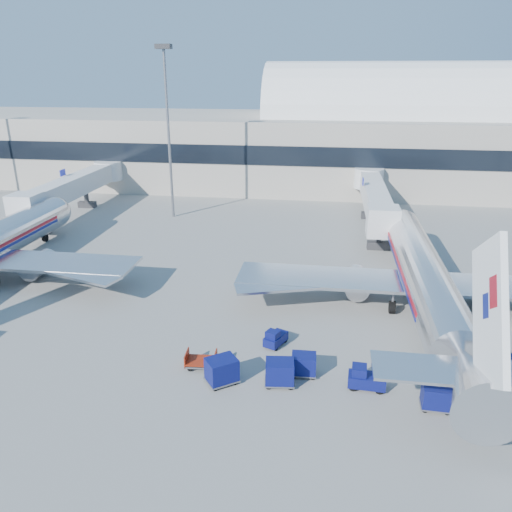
% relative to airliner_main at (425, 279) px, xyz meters
% --- Properties ---
extents(ground, '(260.00, 260.00, 0.00)m').
position_rel_airliner_main_xyz_m(ground, '(-10.00, -4.51, -2.93)').
color(ground, gray).
rests_on(ground, ground).
extents(terminal, '(170.00, 28.15, 21.00)m').
position_rel_airliner_main_xyz_m(terminal, '(-23.60, 51.46, 4.60)').
color(terminal, '#B2AA9E').
rests_on(terminal, ground).
extents(airliner_main, '(32.00, 37.26, 12.07)m').
position_rel_airliner_main_xyz_m(airliner_main, '(0.00, 0.00, 0.00)').
color(airliner_main, silver).
rests_on(airliner_main, ground).
extents(jetbridge_near, '(4.40, 27.50, 6.25)m').
position_rel_airliner_main_xyz_m(jetbridge_near, '(-2.40, 26.30, 1.00)').
color(jetbridge_near, silver).
rests_on(jetbridge_near, ground).
extents(jetbridge_mid, '(4.40, 27.50, 6.25)m').
position_rel_airliner_main_xyz_m(jetbridge_mid, '(-44.40, 26.30, 1.00)').
color(jetbridge_mid, silver).
rests_on(jetbridge_mid, ground).
extents(mast_west, '(2.00, 1.20, 22.60)m').
position_rel_airliner_main_xyz_m(mast_west, '(-30.00, 25.49, 11.87)').
color(mast_west, slate).
rests_on(mast_west, ground).
extents(tug_lead, '(2.44, 1.32, 1.55)m').
position_rel_airliner_main_xyz_m(tug_lead, '(-5.49, -12.21, -2.22)').
color(tug_lead, '#0A0F51').
rests_on(tug_lead, ground).
extents(tug_right, '(2.24, 1.93, 1.32)m').
position_rel_airliner_main_xyz_m(tug_right, '(4.08, -9.98, -2.33)').
color(tug_right, '#0A0F51').
rests_on(tug_right, ground).
extents(tug_left, '(1.80, 2.30, 1.34)m').
position_rel_airliner_main_xyz_m(tug_left, '(-11.85, -7.72, -2.31)').
color(tug_left, '#0A0F51').
rests_on(tug_left, ground).
extents(cart_train_a, '(1.76, 1.36, 1.52)m').
position_rel_airliner_main_xyz_m(cart_train_a, '(-9.51, -11.30, -2.12)').
color(cart_train_a, '#0A0F51').
rests_on(cart_train_a, ground).
extents(cart_train_b, '(2.08, 1.68, 1.71)m').
position_rel_airliner_main_xyz_m(cart_train_b, '(-11.00, -12.63, -2.02)').
color(cart_train_b, '#0A0F51').
rests_on(cart_train_b, ground).
extents(cart_train_c, '(2.54, 2.43, 1.78)m').
position_rel_airliner_main_xyz_m(cart_train_c, '(-14.77, -13.01, -1.98)').
color(cart_train_c, '#0A0F51').
rests_on(cart_train_c, ground).
extents(cart_solo_near, '(1.81, 1.41, 1.55)m').
position_rel_airliner_main_xyz_m(cart_solo_near, '(-1.37, -13.74, -2.10)').
color(cart_solo_near, '#0A0F51').
rests_on(cart_solo_near, ground).
extents(cart_open_red, '(2.18, 1.60, 0.56)m').
position_rel_airliner_main_xyz_m(cart_open_red, '(-16.56, -11.40, -2.52)').
color(cart_open_red, slate).
rests_on(cart_open_red, ground).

